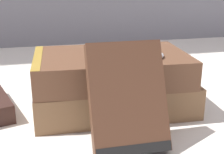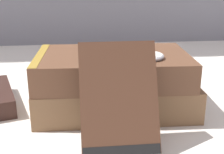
{
  "view_description": "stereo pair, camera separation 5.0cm",
  "coord_description": "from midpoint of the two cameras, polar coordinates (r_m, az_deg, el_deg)",
  "views": [
    {
      "loc": [
        -0.07,
        -0.43,
        0.21
      ],
      "look_at": [
        0.03,
        -0.0,
        0.06
      ],
      "focal_mm": 50.0,
      "sensor_mm": 36.0,
      "label": 1
    },
    {
      "loc": [
        -0.02,
        -0.43,
        0.21
      ],
      "look_at": [
        0.03,
        -0.0,
        0.06
      ],
      "focal_mm": 50.0,
      "sensor_mm": 36.0,
      "label": 2
    }
  ],
  "objects": [
    {
      "name": "ground_plane",
      "position": [
        0.48,
        -6.76,
        -7.01
      ],
      "size": [
        3.0,
        3.0,
        0.0
      ],
      "primitive_type": "plane",
      "color": "silver"
    },
    {
      "name": "book_flat_top",
      "position": [
        0.47,
        -3.83,
        1.69
      ],
      "size": [
        0.24,
        0.15,
        0.04
      ],
      "rotation": [
        0.0,
        0.0,
        -0.05
      ],
      "color": "brown",
      "rests_on": "book_flat_bottom"
    },
    {
      "name": "book_leaning_front",
      "position": [
        0.37,
        -0.98,
        -4.66
      ],
      "size": [
        0.09,
        0.07,
        0.13
      ],
      "rotation": [
        -0.43,
        0.0,
        0.0
      ],
      "color": "#4C2D1E",
      "rests_on": "ground_plane"
    },
    {
      "name": "reading_glasses",
      "position": [
        0.63,
        -11.64,
        -0.57
      ],
      "size": [
        0.12,
        0.09,
        0.0
      ],
      "rotation": [
        0.0,
        0.0,
        0.39
      ],
      "color": "#ADADB2",
      "rests_on": "ground_plane"
    },
    {
      "name": "book_flat_bottom",
      "position": [
        0.5,
        -3.38,
        -3.0
      ],
      "size": [
        0.25,
        0.16,
        0.05
      ],
      "rotation": [
        0.0,
        0.0,
        -0.03
      ],
      "color": "brown",
      "rests_on": "ground_plane"
    },
    {
      "name": "pocket_watch",
      "position": [
        0.45,
        3.23,
        4.01
      ],
      "size": [
        0.05,
        0.05,
        0.01
      ],
      "color": "silver",
      "rests_on": "book_flat_top"
    }
  ]
}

